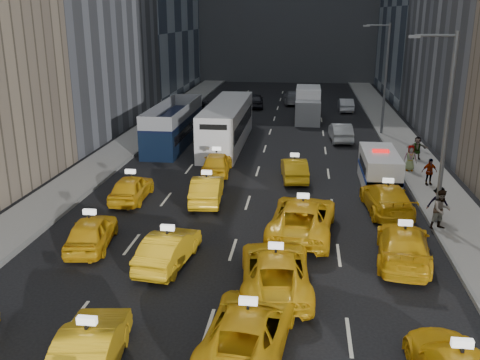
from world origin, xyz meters
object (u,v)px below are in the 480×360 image
object	(u,v)px
nypd_van	(379,170)
double_decker	(174,125)
box_truck	(308,105)
city_bus	(227,124)

from	to	relation	value
nypd_van	double_decker	xyz separation A→B (m)	(-14.39, 8.76, 0.53)
nypd_van	box_truck	bearing A→B (deg)	102.33
double_decker	city_bus	bearing A→B (deg)	0.17
double_decker	box_truck	distance (m)	15.01
nypd_van	box_truck	distance (m)	20.18
double_decker	city_bus	distance (m)	4.10
nypd_van	city_bus	world-z (taller)	city_bus
city_bus	box_truck	distance (m)	12.24
city_bus	nypd_van	bearing A→B (deg)	-33.95
double_decker	box_truck	world-z (taller)	double_decker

